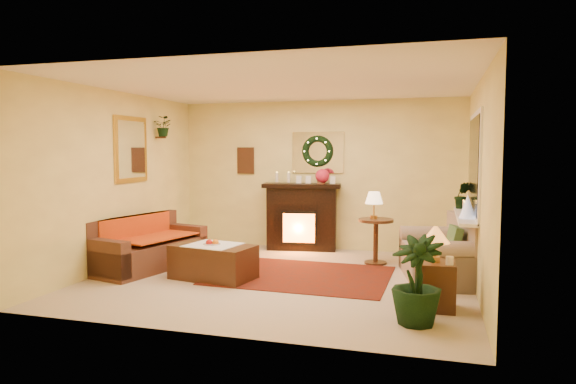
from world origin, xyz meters
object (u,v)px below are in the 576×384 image
(fireplace, at_px, (302,218))
(coffee_table, at_px, (213,263))
(sofa, at_px, (149,239))
(side_table_round, at_px, (376,243))
(loveseat, at_px, (439,248))
(end_table_square, at_px, (435,284))

(fireplace, bearing_deg, coffee_table, -113.12)
(sofa, height_order, side_table_round, sofa)
(side_table_round, distance_m, coffee_table, 2.53)
(sofa, height_order, loveseat, loveseat)
(coffee_table, bearing_deg, sofa, 175.57)
(sofa, height_order, coffee_table, sofa)
(loveseat, height_order, side_table_round, loveseat)
(fireplace, xyz_separation_m, loveseat, (2.30, -1.50, -0.13))
(sofa, bearing_deg, side_table_round, 34.63)
(loveseat, height_order, coffee_table, loveseat)
(fireplace, distance_m, end_table_square, 3.66)
(fireplace, bearing_deg, end_table_square, -59.77)
(fireplace, height_order, side_table_round, fireplace)
(loveseat, distance_m, end_table_square, 1.38)
(sofa, xyz_separation_m, side_table_round, (3.18, 1.23, -0.11))
(fireplace, relative_size, loveseat, 0.81)
(fireplace, distance_m, loveseat, 2.75)
(sofa, bearing_deg, coffee_table, -1.47)
(loveseat, bearing_deg, coffee_table, -176.04)
(fireplace, relative_size, end_table_square, 2.29)
(end_table_square, relative_size, coffee_table, 0.48)
(side_table_round, bearing_deg, fireplace, 150.25)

